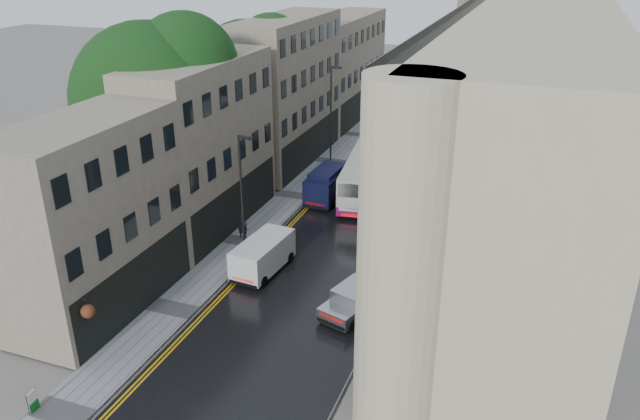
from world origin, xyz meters
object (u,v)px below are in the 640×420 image
Objects in this scene: estate_sign at (33,401)px; white_van at (235,264)px; white_lorry at (431,149)px; navy_van at (307,189)px; tree_far at (247,92)px; tree_near at (152,125)px; pedestrian at (242,225)px; silver_hatchback at (325,306)px; lamp_post_near at (242,198)px; cream_bus at (344,188)px; lamp_post_far at (331,117)px.

white_van is at bearing 74.67° from estate_sign.
navy_van is (-6.89, -10.32, -0.63)m from white_lorry.
white_van is (7.97, -18.18, -5.19)m from tree_far.
tree_near is 8.19× the size of pedestrian.
pedestrian reaches higher than estate_sign.
lamp_post_near is (-6.82, 4.59, 3.14)m from silver_hatchback.
estate_sign is (-0.80, -17.39, -0.39)m from pedestrian.
lamp_post_near is (7.52, -2.54, -3.02)m from tree_near.
lamp_post_near is (-7.56, -19.10, 2.00)m from white_lorry.
cream_bus reaches higher than silver_hatchback.
lamp_post_near is at bearing -85.26° from lamp_post_far.
white_lorry is 7.98× the size of estate_sign.
lamp_post_far is at bearing 84.73° from estate_sign.
silver_hatchback is 10.60m from pedestrian.
lamp_post_far is (-7.38, 21.93, 3.50)m from silver_hatchback.
silver_hatchback is at bearing -25.74° from lamp_post_near.
tree_near is 1.67× the size of lamp_post_far.
white_lorry is at bearing 77.65° from white_van.
silver_hatchback is 23.40m from lamp_post_far.
white_lorry is at bearing 71.67° from estate_sign.
lamp_post_near is (1.27, -2.26, 2.96)m from pedestrian.
silver_hatchback is 0.91× the size of white_van.
tree_far is at bearing -162.02° from lamp_post_far.
lamp_post_far reaches higher than silver_hatchback.
lamp_post_far is at bearing 64.80° from tree_near.
tree_far reaches higher than estate_sign.
cream_bus is 9.15m from lamp_post_far.
silver_hatchback is at bearing -68.52° from lamp_post_far.
white_van is (-2.44, -12.11, -0.45)m from cream_bus.
lamp_post_far is at bearing 98.80° from white_van.
white_lorry is at bearing 47.66° from tree_near.
white_lorry reaches higher than navy_van.
cream_bus is 1.48× the size of white_lorry.
white_van is at bearing -65.92° from lamp_post_near.
lamp_post_near is at bearing -92.37° from navy_van.
white_van is 12.82m from estate_sign.
cream_bus is at bearing 83.67° from white_van.
cream_bus is (10.71, 6.93, -5.45)m from tree_near.
navy_van is at bearing -40.56° from tree_far.
lamp_post_far reaches higher than estate_sign.
cream_bus is 25.19m from estate_sign.
white_lorry is at bearing 58.33° from navy_van.
tree_far reaches higher than cream_bus.
silver_hatchback is 14.72m from navy_van.
navy_van is at bearing -125.60° from pedestrian.
tree_far reaches higher than white_lorry.
estate_sign is (-2.82, -12.50, -0.46)m from white_van.
silver_hatchback is 0.82× the size of navy_van.
cream_bus is at bearing 17.55° from navy_van.
cream_bus is 12.37m from white_van.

